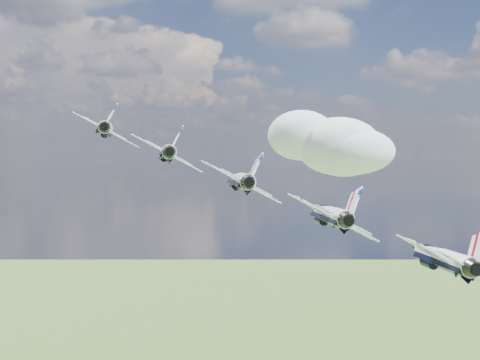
{
  "coord_description": "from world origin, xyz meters",
  "views": [
    {
      "loc": [
        -3.25,
        -93.64,
        156.42
      ],
      "look_at": [
        2.36,
        -14.81,
        153.48
      ],
      "focal_mm": 50.0,
      "sensor_mm": 36.0,
      "label": 1
    }
  ],
  "objects_px": {
    "jet_0": "(107,129)",
    "jet_3": "(329,214)",
    "jet_1": "(167,152)",
    "jet_4": "(440,257)",
    "jet_2": "(240,180)"
  },
  "relations": [
    {
      "from": "jet_3",
      "to": "jet_2",
      "type": "bearing_deg",
      "value": 131.3
    },
    {
      "from": "jet_1",
      "to": "jet_3",
      "type": "xyz_separation_m",
      "value": [
        17.75,
        -17.49,
        -6.7
      ]
    },
    {
      "from": "jet_1",
      "to": "jet_4",
      "type": "height_order",
      "value": "jet_1"
    },
    {
      "from": "jet_0",
      "to": "jet_4",
      "type": "bearing_deg",
      "value": -48.7
    },
    {
      "from": "jet_0",
      "to": "jet_3",
      "type": "bearing_deg",
      "value": -48.7
    },
    {
      "from": "jet_1",
      "to": "jet_2",
      "type": "relative_size",
      "value": 1.0
    },
    {
      "from": "jet_1",
      "to": "jet_2",
      "type": "xyz_separation_m",
      "value": [
        8.87,
        -8.75,
        -3.35
      ]
    },
    {
      "from": "jet_4",
      "to": "jet_1",
      "type": "bearing_deg",
      "value": 131.3
    },
    {
      "from": "jet_3",
      "to": "jet_1",
      "type": "bearing_deg",
      "value": 131.3
    },
    {
      "from": "jet_0",
      "to": "jet_4",
      "type": "distance_m",
      "value": 51.61
    },
    {
      "from": "jet_1",
      "to": "jet_3",
      "type": "height_order",
      "value": "jet_1"
    },
    {
      "from": "jet_1",
      "to": "jet_3",
      "type": "relative_size",
      "value": 1.0
    },
    {
      "from": "jet_1",
      "to": "jet_4",
      "type": "relative_size",
      "value": 1.0
    },
    {
      "from": "jet_1",
      "to": "jet_4",
      "type": "distance_m",
      "value": 38.7
    },
    {
      "from": "jet_3",
      "to": "jet_0",
      "type": "bearing_deg",
      "value": 131.3
    }
  ]
}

